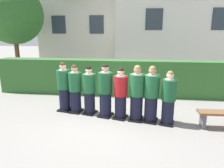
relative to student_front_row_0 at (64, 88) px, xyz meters
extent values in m
plane|color=gray|center=(1.64, -0.35, -0.78)|extent=(60.00, 60.00, 0.00)
cylinder|color=black|center=(0.00, 0.00, -0.40)|extent=(0.36, 0.36, 0.75)
cube|color=black|center=(0.00, 0.00, -0.75)|extent=(0.47, 0.54, 0.05)
cylinder|color=#1E5B33|center=(0.00, 0.00, 0.28)|extent=(0.43, 0.43, 0.62)
cylinder|color=white|center=(0.00, 0.00, 0.60)|extent=(0.26, 0.26, 0.03)
cube|color=navy|center=(0.04, 0.20, 0.41)|extent=(0.04, 0.02, 0.27)
sphere|color=beige|center=(0.00, 0.00, 0.72)|extent=(0.21, 0.21, 0.21)
sphere|color=#472D19|center=(0.00, 0.00, 0.76)|extent=(0.20, 0.20, 0.20)
cylinder|color=black|center=(0.41, -0.11, -0.42)|extent=(0.35, 0.35, 0.73)
cube|color=black|center=(0.41, -0.11, -0.75)|extent=(0.44, 0.51, 0.05)
cylinder|color=#1E5B33|center=(0.41, -0.11, 0.25)|extent=(0.41, 0.41, 0.60)
cylinder|color=white|center=(0.41, -0.11, 0.55)|extent=(0.25, 0.25, 0.03)
cube|color=navy|center=(0.45, 0.08, 0.37)|extent=(0.04, 0.02, 0.26)
sphere|color=tan|center=(0.41, -0.11, 0.67)|extent=(0.21, 0.21, 0.21)
sphere|color=#472D19|center=(0.41, -0.11, 0.71)|extent=(0.19, 0.19, 0.19)
cube|color=white|center=(0.46, 0.15, 0.16)|extent=(0.15, 0.03, 0.20)
cylinder|color=black|center=(0.90, -0.19, -0.42)|extent=(0.34, 0.34, 0.72)
cube|color=black|center=(0.90, -0.19, -0.75)|extent=(0.47, 0.53, 0.05)
cylinder|color=#1E5B33|center=(0.90, -0.19, 0.23)|extent=(0.40, 0.40, 0.59)
cylinder|color=white|center=(0.90, -0.19, 0.53)|extent=(0.25, 0.25, 0.03)
cube|color=navy|center=(0.95, -0.01, 0.35)|extent=(0.04, 0.02, 0.26)
sphere|color=beige|center=(0.90, -0.19, 0.65)|extent=(0.20, 0.20, 0.20)
sphere|color=black|center=(0.90, -0.19, 0.68)|extent=(0.19, 0.19, 0.19)
cylinder|color=black|center=(1.43, -0.33, -0.40)|extent=(0.37, 0.37, 0.76)
cube|color=black|center=(1.43, -0.33, -0.75)|extent=(0.49, 0.56, 0.05)
cylinder|color=#19512D|center=(1.43, -0.33, 0.30)|extent=(0.43, 0.43, 0.63)
cylinder|color=white|center=(1.43, -0.33, 0.62)|extent=(0.27, 0.27, 0.03)
cube|color=gold|center=(1.48, -0.13, 0.43)|extent=(0.04, 0.02, 0.28)
sphere|color=tan|center=(1.43, -0.33, 0.74)|extent=(0.22, 0.22, 0.22)
sphere|color=black|center=(1.43, -0.33, 0.78)|extent=(0.20, 0.20, 0.20)
cube|color=white|center=(1.50, -0.06, 0.21)|extent=(0.15, 0.05, 0.20)
cylinder|color=black|center=(1.91, -0.44, -0.42)|extent=(0.35, 0.35, 0.72)
cube|color=black|center=(1.91, -0.44, -0.75)|extent=(0.46, 0.53, 0.05)
cylinder|color=#AD191E|center=(1.91, -0.44, 0.24)|extent=(0.41, 0.41, 0.60)
cylinder|color=white|center=(1.91, -0.44, 0.55)|extent=(0.25, 0.25, 0.03)
cube|color=navy|center=(1.96, -0.25, 0.36)|extent=(0.04, 0.02, 0.26)
sphere|color=beige|center=(1.91, -0.44, 0.66)|extent=(0.20, 0.20, 0.20)
sphere|color=black|center=(1.91, -0.44, 0.70)|extent=(0.19, 0.19, 0.19)
cylinder|color=black|center=(2.39, -0.51, -0.40)|extent=(0.37, 0.37, 0.77)
cube|color=black|center=(2.39, -0.51, -0.75)|extent=(0.47, 0.54, 0.05)
cylinder|color=#1E5B33|center=(2.39, -0.51, 0.30)|extent=(0.43, 0.43, 0.63)
cylinder|color=white|center=(2.39, -0.51, 0.62)|extent=(0.27, 0.27, 0.03)
cube|color=navy|center=(2.43, -0.30, 0.43)|extent=(0.04, 0.02, 0.28)
sphere|color=tan|center=(2.39, -0.51, 0.75)|extent=(0.22, 0.22, 0.22)
sphere|color=olive|center=(2.39, -0.51, 0.79)|extent=(0.20, 0.20, 0.20)
cube|color=white|center=(2.44, -0.24, 0.21)|extent=(0.15, 0.04, 0.20)
cylinder|color=black|center=(2.81, -0.57, -0.40)|extent=(0.37, 0.37, 0.76)
cube|color=black|center=(2.81, -0.57, -0.75)|extent=(0.50, 0.56, 0.05)
cylinder|color=#1E5B33|center=(2.81, -0.57, 0.30)|extent=(0.43, 0.43, 0.63)
cylinder|color=white|center=(2.81, -0.57, 0.62)|extent=(0.27, 0.27, 0.03)
cube|color=#236038|center=(2.86, -0.37, 0.43)|extent=(0.04, 0.02, 0.28)
sphere|color=tan|center=(2.81, -0.57, 0.75)|extent=(0.22, 0.22, 0.22)
sphere|color=olive|center=(2.81, -0.57, 0.78)|extent=(0.20, 0.20, 0.20)
cylinder|color=black|center=(3.28, -0.69, -0.42)|extent=(0.34, 0.34, 0.72)
cube|color=black|center=(3.28, -0.69, -0.75)|extent=(0.47, 0.53, 0.05)
cylinder|color=#19512D|center=(3.28, -0.69, 0.23)|extent=(0.40, 0.40, 0.59)
cylinder|color=white|center=(3.28, -0.69, 0.53)|extent=(0.25, 0.25, 0.03)
cube|color=navy|center=(3.33, -0.50, 0.35)|extent=(0.04, 0.02, 0.26)
sphere|color=beige|center=(3.28, -0.69, 0.65)|extent=(0.20, 0.20, 0.20)
sphere|color=olive|center=(3.28, -0.69, 0.69)|extent=(0.19, 0.19, 0.19)
cube|color=#33662D|center=(1.64, 2.01, -0.05)|extent=(10.17, 0.70, 1.46)
cube|color=beige|center=(-1.39, 8.51, 1.65)|extent=(5.43, 3.51, 4.85)
cube|color=#2D3842|center=(-2.61, 6.73, 2.23)|extent=(0.90, 0.04, 1.10)
cube|color=#2D3842|center=(-0.17, 6.73, 2.23)|extent=(0.90, 0.04, 1.10)
cube|color=silver|center=(4.90, 6.88, 1.81)|extent=(7.49, 3.33, 5.17)
cube|color=#2D3842|center=(3.22, 5.20, 2.43)|extent=(0.90, 0.04, 1.10)
cube|color=#2D3842|center=(6.59, 5.20, 2.43)|extent=(0.90, 0.04, 1.10)
cylinder|color=brown|center=(-4.29, 4.54, 0.22)|extent=(0.24, 0.24, 2.00)
sphere|color=#2D6028|center=(-4.29, 4.54, 2.71)|extent=(3.19, 3.19, 3.19)
cube|color=#4C4C51|center=(4.22, -0.81, -0.57)|extent=(0.09, 0.32, 0.42)
camera|label=1|loc=(2.35, -6.31, 1.81)|focal=32.93mm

